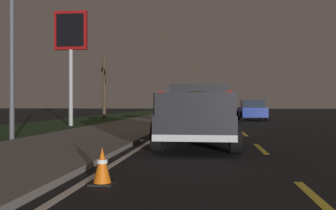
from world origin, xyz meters
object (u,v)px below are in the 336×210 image
(bare_tree_far, at_px, (104,87))
(traffic_cone_near, at_px, (102,166))
(sedan_silver, at_px, (206,112))
(gas_price_sign, at_px, (71,40))
(sedan_blue, at_px, (252,110))
(pickup_truck, at_px, (199,113))

(bare_tree_far, height_order, traffic_cone_near, bare_tree_far)
(sedan_silver, xyz_separation_m, bare_tree_far, (8.52, 8.59, 1.92))
(gas_price_sign, relative_size, bare_tree_far, 1.28)
(sedan_blue, bearing_deg, pickup_truck, 168.84)
(gas_price_sign, xyz_separation_m, bare_tree_far, (10.06, 0.94, -2.19))
(pickup_truck, distance_m, sedan_blue, 18.02)
(sedan_blue, distance_m, traffic_cone_near, 24.00)
(gas_price_sign, height_order, bare_tree_far, gas_price_sign)
(pickup_truck, bearing_deg, traffic_cone_near, 167.27)
(gas_price_sign, distance_m, bare_tree_far, 10.34)
(pickup_truck, xyz_separation_m, sedan_blue, (17.68, -3.49, -0.20))
(bare_tree_far, distance_m, traffic_cone_near, 26.17)
(pickup_truck, xyz_separation_m, bare_tree_far, (19.22, 8.50, 1.73))
(pickup_truck, bearing_deg, sedan_silver, -0.49)
(sedan_blue, height_order, traffic_cone_near, sedan_blue)
(gas_price_sign, xyz_separation_m, traffic_cone_near, (-14.99, -6.25, -4.61))
(sedan_blue, relative_size, sedan_silver, 1.00)
(sedan_silver, bearing_deg, pickup_truck, 179.51)
(pickup_truck, bearing_deg, gas_price_sign, 39.57)
(sedan_blue, xyz_separation_m, gas_price_sign, (-8.52, 11.05, 4.11))
(pickup_truck, relative_size, sedan_blue, 1.23)
(sedan_silver, xyz_separation_m, traffic_cone_near, (-16.54, 1.41, -0.50))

